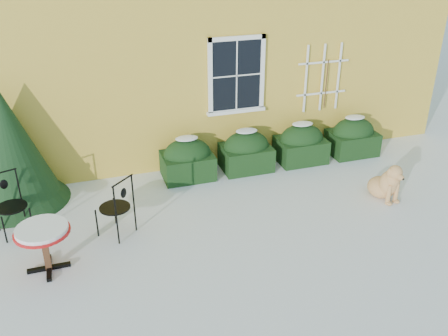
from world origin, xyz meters
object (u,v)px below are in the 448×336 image
object	(u,v)px
evergreen_shrub	(10,157)
patio_chair_far	(10,204)
patio_chair_near	(117,206)
dog	(386,184)
bistro_table	(43,235)

from	to	relation	value
evergreen_shrub	patio_chair_far	world-z (taller)	evergreen_shrub
patio_chair_near	evergreen_shrub	bearing A→B (deg)	-88.03
patio_chair_far	evergreen_shrub	bearing A→B (deg)	71.22
patio_chair_far	dog	world-z (taller)	patio_chair_far
patio_chair_near	dog	world-z (taller)	patio_chair_near
evergreen_shrub	dog	xyz separation A→B (m)	(6.79, -2.08, -0.63)
patio_chair_near	patio_chair_far	bearing A→B (deg)	-63.45
bistro_table	patio_chair_near	size ratio (longest dim) A/B	0.76
bistro_table	evergreen_shrub	bearing A→B (deg)	102.86
bistro_table	patio_chair_far	world-z (taller)	patio_chair_far
patio_chair_near	bistro_table	bearing A→B (deg)	-13.79
evergreen_shrub	patio_chair_near	xyz separation A→B (m)	(1.72, -1.73, -0.40)
bistro_table	patio_chair_near	xyz separation A→B (m)	(1.17, 0.65, -0.09)
dog	patio_chair_near	bearing A→B (deg)	169.08
patio_chair_near	patio_chair_far	xyz separation A→B (m)	(-1.72, 0.65, -0.01)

